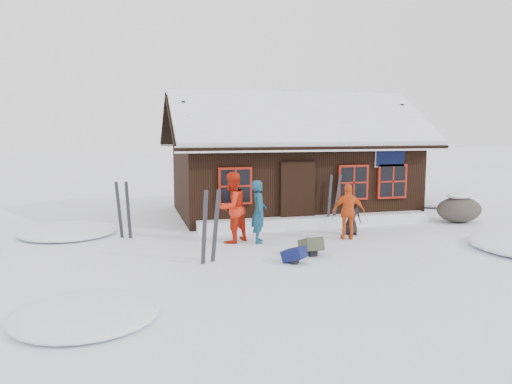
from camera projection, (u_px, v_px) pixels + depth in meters
The scene contains 15 objects.
ground at pixel (295, 245), 13.24m from camera, with size 120.00×120.00×0.00m, color white.
mountain_hut at pixel (290, 170), 18.20m from camera, with size 8.90×6.09×4.42m.
snow_drift at pixel (317, 221), 15.75m from camera, with size 7.60×0.60×0.35m, color white.
snow_mounds at pixel (326, 229), 15.44m from camera, with size 20.60×13.20×0.48m.
skier_teal at pixel (259, 212), 13.47m from camera, with size 0.62×0.41×1.70m, color navy.
skier_orange_left at pixel (232, 207), 13.49m from camera, with size 0.94×0.73×1.93m, color red.
skier_orange_right at pixel (348, 212), 13.89m from camera, with size 0.91×0.38×1.56m, color #DD5016.
skier_crouched at pixel (351, 216), 14.54m from camera, with size 0.54×0.35×1.10m, color black.
boulder at pixel (459, 209), 16.48m from camera, with size 1.52×1.14×0.88m.
ski_pair_left at pixel (210, 227), 11.47m from camera, with size 0.52×0.21×1.75m.
ski_pair_mid at pixel (124, 211), 14.06m from camera, with size 0.44×0.22×1.66m.
ski_pair_right at pixel (333, 201), 15.75m from camera, with size 0.56×0.21×1.69m.
ski_poles at pixel (352, 209), 15.14m from camera, with size 0.25×0.12×1.40m.
backpack_blue at pixel (294, 257), 11.51m from camera, with size 0.37×0.50×0.27m, color #101544.
backpack_olive at pixel (311, 248), 12.24m from camera, with size 0.45×0.60×0.32m, color #3C3F2D.
Camera 1 is at (-4.27, -12.27, 3.09)m, focal length 35.00 mm.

